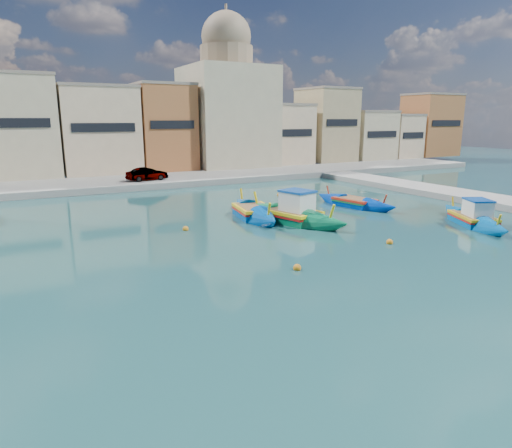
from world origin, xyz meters
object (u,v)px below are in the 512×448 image
object	(u,v)px
church_block	(227,102)
luzzu_cyan_mid	(354,203)
luzzu_turquoise_cabin	(473,220)
luzzu_green	(254,213)
luzzu_blue_cabin	(291,216)

from	to	relation	value
church_block	luzzu_cyan_mid	size ratio (longest dim) A/B	2.48
luzzu_turquoise_cabin	luzzu_green	xyz separation A→B (m)	(-11.02, 8.36, -0.03)
church_block	luzzu_cyan_mid	distance (m)	28.35
luzzu_turquoise_cabin	luzzu_cyan_mid	size ratio (longest dim) A/B	1.04
luzzu_blue_cabin	luzzu_green	bearing A→B (deg)	121.33
luzzu_cyan_mid	luzzu_blue_cabin	bearing A→B (deg)	-162.79
luzzu_turquoise_cabin	luzzu_blue_cabin	world-z (taller)	luzzu_blue_cabin
church_block	luzzu_cyan_mid	bearing A→B (deg)	-94.48
church_block	luzzu_green	world-z (taller)	church_block
luzzu_blue_cabin	luzzu_green	distance (m)	2.77
church_block	luzzu_blue_cabin	world-z (taller)	church_block
luzzu_blue_cabin	luzzu_cyan_mid	size ratio (longest dim) A/B	1.21
luzzu_blue_cabin	luzzu_turquoise_cabin	bearing A→B (deg)	-32.03
luzzu_turquoise_cabin	luzzu_green	distance (m)	13.83
luzzu_cyan_mid	luzzu_turquoise_cabin	bearing A→B (deg)	-72.48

